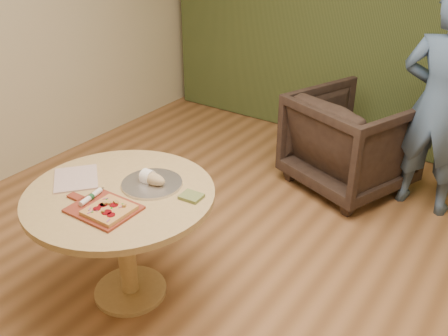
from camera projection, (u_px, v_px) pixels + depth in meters
room_shell at (199, 98)px, 2.36m from camera, size 5.04×6.04×2.84m
curtain at (394, 4)px, 4.46m from camera, size 4.80×0.14×2.78m
pedestal_table at (122, 213)px, 2.92m from camera, size 1.10×1.10×0.75m
pizza_paddle at (102, 209)px, 2.69m from camera, size 0.45×0.28×0.01m
flatbread_pizza at (109, 210)px, 2.64m from camera, size 0.22×0.22×0.04m
cutlery_roll at (91, 197)px, 2.75m from camera, size 0.06×0.20×0.03m
newspaper at (76, 178)px, 2.98m from camera, size 0.39×0.39×0.01m
serving_tray at (152, 184)px, 2.92m from camera, size 0.36×0.36×0.02m
bread_roll at (150, 178)px, 2.91m from camera, size 0.19×0.09×0.09m
green_packet at (191, 197)px, 2.79m from camera, size 0.13×0.11×0.02m
armchair at (352, 137)px, 4.21m from camera, size 1.13×1.10×0.92m
person_standing at (440, 105)px, 3.73m from camera, size 0.65×0.45×1.74m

